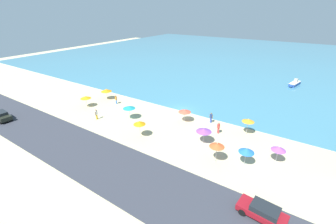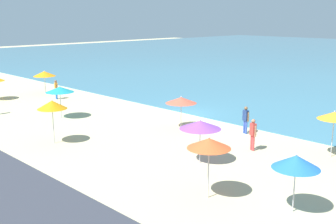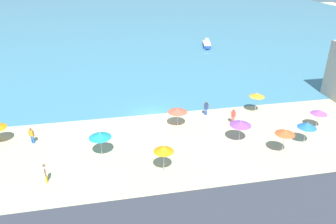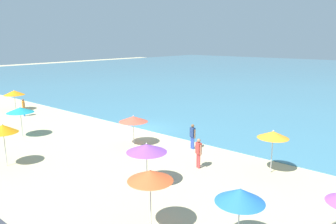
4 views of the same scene
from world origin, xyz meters
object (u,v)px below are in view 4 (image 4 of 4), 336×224
beach_umbrella_6 (273,135)px  bather_2 (193,135)px  beach_umbrella_1 (147,148)px  beach_umbrella_7 (20,110)px  bather_1 (199,152)px  beach_umbrella_2 (3,129)px  beach_umbrella_8 (14,93)px  beach_umbrella_9 (240,195)px  beach_umbrella_4 (133,119)px  beach_umbrella_3 (150,176)px  bather_0 (24,107)px

beach_umbrella_6 → bather_2: size_ratio=1.43×
beach_umbrella_1 → beach_umbrella_7: bearing=180.0°
bather_1 → beach_umbrella_7: bearing=-165.8°
beach_umbrella_2 → beach_umbrella_8: 17.04m
beach_umbrella_1 → beach_umbrella_9: size_ratio=0.98×
beach_umbrella_4 → bather_2: bearing=27.1°
beach_umbrella_1 → bather_2: beach_umbrella_1 is taller
beach_umbrella_6 → bather_1: size_ratio=1.40×
beach_umbrella_3 → beach_umbrella_6: bearing=81.6°
beach_umbrella_6 → beach_umbrella_2: bearing=-143.7°
beach_umbrella_2 → bather_1: bearing=38.5°
beach_umbrella_1 → bather_0: 20.43m
beach_umbrella_6 → beach_umbrella_3: bearing=-98.4°
beach_umbrella_6 → bather_2: (-5.86, 0.48, -1.26)m
beach_umbrella_4 → beach_umbrella_1: bearing=-38.3°
beach_umbrella_3 → beach_umbrella_6: size_ratio=1.04×
beach_umbrella_8 → beach_umbrella_9: 30.15m
beach_umbrella_1 → beach_umbrella_8: bearing=169.8°
beach_umbrella_2 → beach_umbrella_6: size_ratio=1.04×
beach_umbrella_8 → beach_umbrella_6: bearing=3.0°
beach_umbrella_1 → beach_umbrella_3: (3.03, -2.96, 0.34)m
beach_umbrella_1 → beach_umbrella_9: bearing=-14.7°
beach_umbrella_9 → bather_1: 7.58m
beach_umbrella_2 → bather_0: (-11.84, 7.03, -1.34)m
beach_umbrella_2 → beach_umbrella_7: bearing=145.6°
bather_0 → beach_umbrella_2: bearing=-30.7°
beach_umbrella_7 → beach_umbrella_2: bearing=-34.4°
beach_umbrella_4 → beach_umbrella_6: size_ratio=0.86×
bather_0 → beach_umbrella_6: bearing=5.2°
bather_2 → beach_umbrella_9: bearing=-45.3°
beach_umbrella_1 → beach_umbrella_4: bearing=141.7°
bather_0 → bather_2: size_ratio=0.97×
beach_umbrella_7 → bather_2: 13.46m
beach_umbrella_7 → beach_umbrella_8: (-9.97, 4.21, -0.22)m
beach_umbrella_3 → bather_1: bearing=109.3°
beach_umbrella_4 → beach_umbrella_8: bearing=-180.0°
beach_umbrella_2 → bather_2: (6.71, 9.72, -1.32)m
beach_umbrella_2 → beach_umbrella_4: beach_umbrella_2 is taller
beach_umbrella_3 → beach_umbrella_6: 8.74m
beach_umbrella_6 → bather_1: beach_umbrella_6 is taller
beach_umbrella_4 → beach_umbrella_2: bearing=-110.5°
beach_umbrella_3 → beach_umbrella_9: size_ratio=1.12×
beach_umbrella_2 → bather_1: beach_umbrella_2 is taller
beach_umbrella_1 → beach_umbrella_6: beach_umbrella_6 is taller
bather_0 → bather_1: 20.84m
beach_umbrella_7 → bather_1: size_ratio=1.33×
bather_0 → bather_2: 18.75m
bather_2 → beach_umbrella_1: bearing=-75.9°
beach_umbrella_2 → beach_umbrella_6: (12.57, 9.24, -0.06)m
beach_umbrella_2 → beach_umbrella_7: 6.30m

